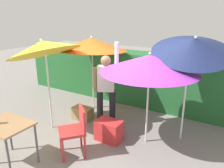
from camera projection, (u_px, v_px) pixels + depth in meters
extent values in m
plane|color=gray|center=(104.00, 139.00, 4.54)|extent=(24.00, 24.00, 0.00)
cube|color=#23602D|center=(147.00, 80.00, 6.06)|extent=(8.00, 0.70, 1.43)
cylinder|color=silver|center=(185.00, 98.00, 4.28)|extent=(0.04, 0.04, 1.78)
cone|color=#19234C|center=(193.00, 45.00, 3.96)|extent=(1.52, 1.47, 0.80)
sphere|color=silver|center=(196.00, 37.00, 3.91)|extent=(0.05, 0.05, 0.05)
cylinder|color=silver|center=(93.00, 80.00, 5.80)|extent=(0.04, 0.04, 1.56)
cone|color=#EA5919|center=(92.00, 44.00, 5.52)|extent=(1.74, 1.75, 0.39)
sphere|color=silver|center=(91.00, 37.00, 5.47)|extent=(0.05, 0.05, 0.05)
cylinder|color=silver|center=(49.00, 92.00, 4.75)|extent=(0.04, 0.04, 1.68)
cone|color=yellow|center=(43.00, 47.00, 4.42)|extent=(1.50, 1.47, 0.74)
sphere|color=silver|center=(41.00, 40.00, 4.35)|extent=(0.05, 0.05, 0.05)
cylinder|color=silver|center=(147.00, 108.00, 4.24)|extent=(0.04, 0.04, 1.44)
cone|color=purple|center=(150.00, 63.00, 3.97)|extent=(1.79, 1.79, 0.32)
sphere|color=silver|center=(150.00, 54.00, 3.92)|extent=(0.05, 0.05, 0.05)
cylinder|color=black|center=(112.00, 108.00, 5.03)|extent=(0.14, 0.14, 0.82)
cylinder|color=black|center=(100.00, 108.00, 5.04)|extent=(0.14, 0.14, 0.82)
cube|color=silver|center=(106.00, 78.00, 4.82)|extent=(0.42, 0.37, 0.56)
sphere|color=#8C6647|center=(106.00, 61.00, 4.70)|extent=(0.22, 0.22, 0.22)
cylinder|color=silver|center=(117.00, 56.00, 4.66)|extent=(0.12, 0.12, 0.56)
cylinder|color=#8C6647|center=(95.00, 79.00, 4.83)|extent=(0.12, 0.12, 0.52)
cylinder|color=#B72D2D|center=(61.00, 140.00, 4.12)|extent=(0.04, 0.04, 0.44)
cylinder|color=#B72D2D|center=(63.00, 151.00, 3.78)|extent=(0.04, 0.04, 0.44)
cylinder|color=#B72D2D|center=(81.00, 136.00, 4.23)|extent=(0.04, 0.04, 0.44)
cylinder|color=#B72D2D|center=(85.00, 147.00, 3.89)|extent=(0.04, 0.04, 0.44)
cube|color=#B72D2D|center=(72.00, 131.00, 3.93)|extent=(0.62, 0.62, 0.05)
cube|color=#B72D2D|center=(82.00, 118.00, 3.92)|extent=(0.36, 0.32, 0.40)
cube|color=red|center=(109.00, 130.00, 4.46)|extent=(0.51, 0.34, 0.42)
cube|color=#9E7A4C|center=(83.00, 113.00, 5.34)|extent=(0.47, 0.29, 0.31)
cylinder|color=#4C4C51|center=(37.00, 144.00, 3.73)|extent=(0.04, 0.04, 0.73)
cylinder|color=#4C4C51|center=(10.00, 132.00, 4.08)|extent=(0.04, 0.04, 0.73)
cylinder|color=#4C4C51|center=(9.00, 161.00, 3.31)|extent=(0.04, 0.04, 0.73)
cube|color=#99724C|center=(6.00, 124.00, 3.58)|extent=(0.80, 0.60, 0.03)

